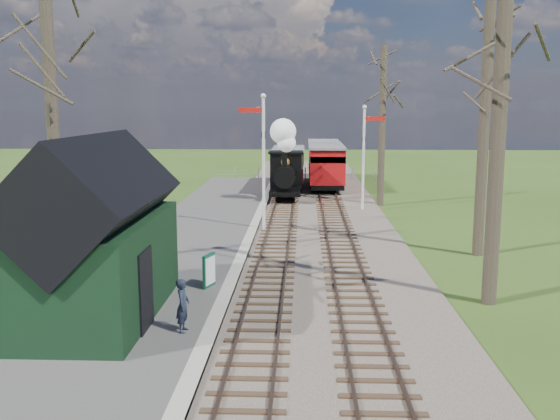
{
  "coord_description": "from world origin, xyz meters",
  "views": [
    {
      "loc": [
        1.09,
        -11.67,
        5.69
      ],
      "look_at": [
        0.16,
        12.66,
        1.6
      ],
      "focal_mm": 40.0,
      "sensor_mm": 36.0,
      "label": 1
    }
  ],
  "objects": [
    {
      "name": "track_near",
      "position": [
        0.0,
        22.0,
        0.1
      ],
      "size": [
        1.6,
        60.0,
        0.15
      ],
      "color": "brown",
      "rests_on": "ground"
    },
    {
      "name": "sign_board",
      "position": [
        -1.78,
        6.68,
        0.71
      ],
      "size": [
        0.3,
        0.69,
        1.03
      ],
      "color": "#0E442F",
      "rests_on": "platform"
    },
    {
      "name": "ground",
      "position": [
        0.0,
        0.0,
        0.0
      ],
      "size": [
        140.0,
        140.0,
        0.0
      ],
      "primitive_type": "plane",
      "color": "#2E4B17",
      "rests_on": "ground"
    },
    {
      "name": "track_far",
      "position": [
        2.6,
        22.0,
        0.1
      ],
      "size": [
        1.6,
        60.0,
        0.15
      ],
      "color": "brown",
      "rests_on": "ground"
    },
    {
      "name": "distant_hills",
      "position": [
        1.4,
        64.38,
        -16.21
      ],
      "size": [
        114.4,
        48.0,
        22.02
      ],
      "color": "#385B23",
      "rests_on": "ground"
    },
    {
      "name": "platform",
      "position": [
        -3.5,
        14.0,
        0.1
      ],
      "size": [
        5.0,
        44.0,
        0.2
      ],
      "primitive_type": "cube",
      "color": "#474442",
      "rests_on": "ground"
    },
    {
      "name": "coach",
      "position": [
        0.0,
        31.47,
        1.6
      ],
      "size": [
        2.23,
        7.64,
        2.35
      ],
      "color": "black",
      "rests_on": "ground"
    },
    {
      "name": "station_shed",
      "position": [
        -4.3,
        4.0,
        2.27
      ],
      "size": [
        3.25,
        6.3,
        4.78
      ],
      "color": "black",
      "rests_on": "platform"
    },
    {
      "name": "bench",
      "position": [
        -3.3,
        5.66,
        0.54
      ],
      "size": [
        0.77,
        1.3,
        0.72
      ],
      "color": "#442D18",
      "rests_on": "platform"
    },
    {
      "name": "fence_line",
      "position": [
        0.3,
        36.0,
        0.55
      ],
      "size": [
        12.6,
        0.08,
        1.0
      ],
      "color": "slate",
      "rests_on": "ground"
    },
    {
      "name": "person",
      "position": [
        -1.84,
        2.85,
        0.87
      ],
      "size": [
        0.34,
        0.5,
        1.33
      ],
      "primitive_type": "imported",
      "rotation": [
        0.0,
        0.0,
        1.52
      ],
      "color": "#1B2232",
      "rests_on": "platform"
    },
    {
      "name": "red_carriage_b",
      "position": [
        2.6,
        35.58,
        1.68
      ],
      "size": [
        2.35,
        5.82,
        2.47
      ],
      "color": "black",
      "rests_on": "ground"
    },
    {
      "name": "bare_trees",
      "position": [
        1.33,
        10.1,
        5.21
      ],
      "size": [
        15.51,
        22.39,
        12.0
      ],
      "color": "#382D23",
      "rests_on": "ground"
    },
    {
      "name": "semaphore_far",
      "position": [
        4.37,
        22.0,
        3.35
      ],
      "size": [
        1.22,
        0.24,
        5.72
      ],
      "color": "silver",
      "rests_on": "ground"
    },
    {
      "name": "coping_strip",
      "position": [
        -1.2,
        14.0,
        0.1
      ],
      "size": [
        0.4,
        44.0,
        0.21
      ],
      "primitive_type": "cube",
      "color": "#B2AD9E",
      "rests_on": "ground"
    },
    {
      "name": "locomotive",
      "position": [
        -0.01,
        25.4,
        2.19
      ],
      "size": [
        1.91,
        4.46,
        4.78
      ],
      "color": "black",
      "rests_on": "ground"
    },
    {
      "name": "red_carriage_a",
      "position": [
        2.6,
        30.08,
        1.68
      ],
      "size": [
        2.35,
        5.82,
        2.47
      ],
      "color": "black",
      "rests_on": "ground"
    },
    {
      "name": "ballast_bed",
      "position": [
        1.3,
        22.0,
        0.05
      ],
      "size": [
        8.0,
        60.0,
        0.1
      ],
      "primitive_type": "cube",
      "color": "brown",
      "rests_on": "ground"
    },
    {
      "name": "semaphore_near",
      "position": [
        -0.77,
        16.0,
        3.62
      ],
      "size": [
        1.22,
        0.24,
        6.22
      ],
      "color": "silver",
      "rests_on": "ground"
    }
  ]
}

